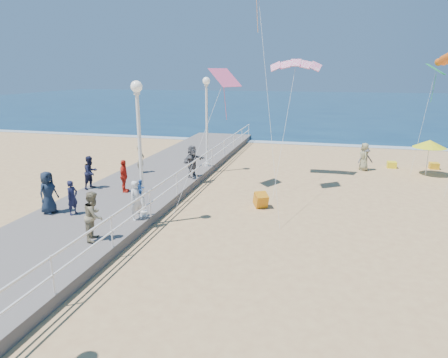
% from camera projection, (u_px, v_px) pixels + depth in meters
% --- Properties ---
extents(ground, '(160.00, 160.00, 0.00)m').
position_uv_depth(ground, '(275.00, 238.00, 14.98)').
color(ground, tan).
rests_on(ground, ground).
extents(ocean, '(160.00, 90.00, 0.05)m').
position_uv_depth(ocean, '(318.00, 104.00, 75.76)').
color(ocean, '#0C2C4B').
rests_on(ocean, ground).
extents(surf_line, '(160.00, 1.20, 0.04)m').
position_uv_depth(surf_line, '(305.00, 144.00, 34.14)').
color(surf_line, silver).
rests_on(surf_line, ground).
extents(boardwalk, '(5.00, 44.00, 0.40)m').
position_uv_depth(boardwalk, '(97.00, 216.00, 16.71)').
color(boardwalk, slate).
rests_on(boardwalk, ground).
extents(railing, '(0.05, 42.00, 0.55)m').
position_uv_depth(railing, '(150.00, 196.00, 15.85)').
color(railing, white).
rests_on(railing, boardwalk).
extents(lamp_post_mid, '(0.44, 0.44, 5.32)m').
position_uv_depth(lamp_post_mid, '(139.00, 136.00, 15.29)').
color(lamp_post_mid, white).
rests_on(lamp_post_mid, boardwalk).
extents(lamp_post_far, '(0.44, 0.44, 5.32)m').
position_uv_depth(lamp_post_far, '(207.00, 113.00, 23.71)').
color(lamp_post_far, white).
rests_on(lamp_post_far, boardwalk).
extents(woman_holding_toddler, '(0.58, 0.68, 1.57)m').
position_uv_depth(woman_holding_toddler, '(136.00, 201.00, 15.53)').
color(woman_holding_toddler, silver).
rests_on(woman_holding_toddler, boardwalk).
extents(toddler_held, '(0.40, 0.45, 0.74)m').
position_uv_depth(toddler_held, '(141.00, 189.00, 15.51)').
color(toddler_held, blue).
rests_on(toddler_held, boardwalk).
extents(spectator_0, '(0.43, 0.57, 1.42)m').
position_uv_depth(spectator_0, '(72.00, 198.00, 16.13)').
color(spectator_0, '#181A35').
rests_on(spectator_0, boardwalk).
extents(spectator_1, '(0.85, 0.98, 1.73)m').
position_uv_depth(spectator_1, '(94.00, 216.00, 13.66)').
color(spectator_1, gray).
rests_on(spectator_1, boardwalk).
extents(spectator_3, '(0.59, 0.99, 1.58)m').
position_uv_depth(spectator_3, '(124.00, 176.00, 19.10)').
color(spectator_3, red).
rests_on(spectator_3, boardwalk).
extents(spectator_4, '(0.70, 0.94, 1.76)m').
position_uv_depth(spectator_4, '(48.00, 192.00, 16.24)').
color(spectator_4, '#192638').
rests_on(spectator_4, boardwalk).
extents(spectator_5, '(1.12, 1.70, 1.76)m').
position_uv_depth(spectator_5, '(192.00, 161.00, 21.87)').
color(spectator_5, '#525357').
rests_on(spectator_5, boardwalk).
extents(spectator_6, '(0.41, 0.60, 1.58)m').
position_uv_depth(spectator_6, '(141.00, 159.00, 22.78)').
color(spectator_6, gray).
rests_on(spectator_6, boardwalk).
extents(spectator_7, '(0.79, 0.92, 1.64)m').
position_uv_depth(spectator_7, '(91.00, 172.00, 19.70)').
color(spectator_7, '#191D38').
rests_on(spectator_7, boardwalk).
extents(beach_walker_a, '(1.06, 0.81, 1.45)m').
position_uv_depth(beach_walker_a, '(365.00, 159.00, 24.97)').
color(beach_walker_a, '#595A5E').
rests_on(beach_walker_a, ground).
extents(beach_walker_c, '(0.72, 0.95, 1.74)m').
position_uv_depth(beach_walker_c, '(364.00, 157.00, 24.94)').
color(beach_walker_c, gray).
rests_on(beach_walker_c, ground).
extents(box_kite, '(0.82, 0.89, 0.74)m').
position_uv_depth(box_kite, '(261.00, 201.00, 18.23)').
color(box_kite, '#C94B0B').
rests_on(box_kite, ground).
extents(beach_umbrella, '(1.90, 1.90, 2.14)m').
position_uv_depth(beach_umbrella, '(430.00, 144.00, 23.47)').
color(beach_umbrella, white).
rests_on(beach_umbrella, ground).
extents(beach_chair_left, '(0.55, 0.55, 0.40)m').
position_uv_depth(beach_chair_left, '(392.00, 165.00, 25.76)').
color(beach_chair_left, yellow).
rests_on(beach_chair_left, ground).
extents(beach_chair_right, '(0.55, 0.55, 0.40)m').
position_uv_depth(beach_chair_right, '(434.00, 166.00, 25.49)').
color(beach_chair_right, yellow).
rests_on(beach_chair_right, ground).
extents(kite_parafoil, '(2.85, 0.94, 0.65)m').
position_uv_depth(kite_parafoil, '(296.00, 63.00, 21.98)').
color(kite_parafoil, '#E61B62').
extents(kite_diamond_pink, '(1.60, 1.72, 0.89)m').
position_uv_depth(kite_diamond_pink, '(225.00, 77.00, 19.95)').
color(kite_diamond_pink, '#E15381').
extents(kite_diamond_green, '(1.41, 1.52, 0.66)m').
position_uv_depth(kite_diamond_green, '(436.00, 69.00, 23.81)').
color(kite_diamond_green, green).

